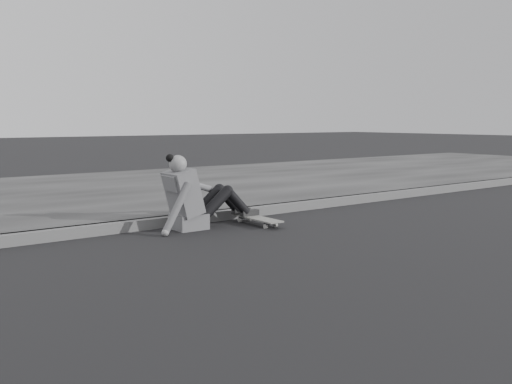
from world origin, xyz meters
The scene contains 5 objects.
ground centered at (0.00, 0.00, 0.00)m, with size 80.00×80.00×0.00m, color black.
curb centered at (0.00, 2.58, 0.06)m, with size 24.00×0.16×0.12m, color #535353.
sidewalk centered at (0.00, 5.60, 0.06)m, with size 24.00×6.00×0.12m, color #313131.
skateboard centered at (-1.27, 2.03, 0.07)m, with size 0.20×0.78×0.09m.
seated_woman centered at (-2.00, 2.28, 0.36)m, with size 1.38×0.46×0.88m.
Camera 1 is at (-5.30, -3.39, 1.25)m, focal length 40.00 mm.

